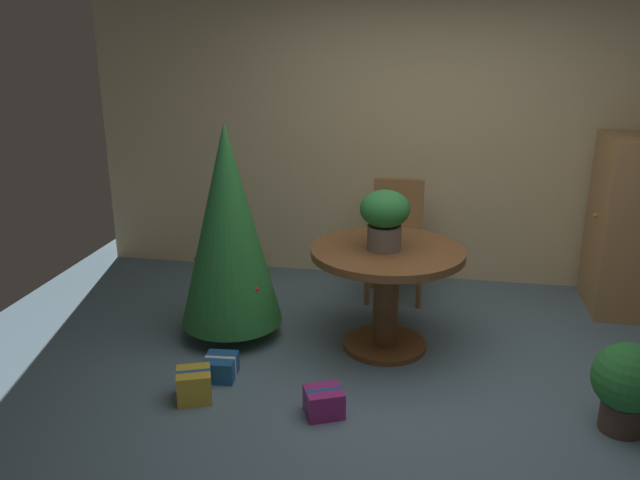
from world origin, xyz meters
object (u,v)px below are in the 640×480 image
at_px(holiday_tree, 228,226).
at_px(gift_box_blue, 221,367).
at_px(wooden_cabinet, 624,225).
at_px(potted_plant, 627,383).
at_px(flower_vase, 385,216).
at_px(wooden_chair_far, 397,232).
at_px(round_dining_table, 387,277).
at_px(gift_box_purple, 324,402).
at_px(gift_box_gold, 194,385).

bearing_deg(holiday_tree, gift_box_blue, -79.90).
height_order(wooden_cabinet, potted_plant, wooden_cabinet).
bearing_deg(gift_box_blue, holiday_tree, 100.10).
distance_m(flower_vase, wooden_chair_far, 1.11).
bearing_deg(holiday_tree, round_dining_table, 0.85).
height_order(wooden_chair_far, potted_plant, wooden_chair_far).
relative_size(holiday_tree, gift_box_blue, 6.67).
bearing_deg(potted_plant, holiday_tree, 163.40).
relative_size(wooden_chair_far, gift_box_purple, 3.59).
bearing_deg(wooden_chair_far, round_dining_table, -90.00).
xyz_separation_m(flower_vase, wooden_cabinet, (1.79, 1.06, -0.28)).
distance_m(gift_box_purple, gift_box_blue, 0.79).
distance_m(wooden_cabinet, potted_plant, 1.88).
height_order(wooden_chair_far, gift_box_purple, wooden_chair_far).
height_order(flower_vase, gift_box_blue, flower_vase).
distance_m(gift_box_purple, wooden_cabinet, 2.90).
distance_m(holiday_tree, gift_box_gold, 1.15).
height_order(holiday_tree, potted_plant, holiday_tree).
distance_m(flower_vase, wooden_cabinet, 2.11).
height_order(wooden_chair_far, holiday_tree, holiday_tree).
bearing_deg(gift_box_purple, gift_box_blue, 157.56).
relative_size(gift_box_gold, gift_box_blue, 1.12).
height_order(flower_vase, potted_plant, flower_vase).
bearing_deg(flower_vase, gift_box_purple, -106.02).
distance_m(gift_box_purple, potted_plant, 1.70).
height_order(gift_box_blue, potted_plant, potted_plant).
bearing_deg(gift_box_purple, holiday_tree, 133.10).
height_order(round_dining_table, gift_box_purple, round_dining_table).
height_order(wooden_chair_far, gift_box_gold, wooden_chair_far).
distance_m(round_dining_table, wooden_cabinet, 2.06).
height_order(gift_box_purple, potted_plant, potted_plant).
bearing_deg(gift_box_purple, wooden_chair_far, 81.71).
relative_size(flower_vase, wooden_cabinet, 0.29).
relative_size(flower_vase, gift_box_blue, 1.73).
bearing_deg(gift_box_gold, round_dining_table, 39.39).
xyz_separation_m(gift_box_gold, gift_box_blue, (0.07, 0.28, -0.02)).
height_order(gift_box_purple, gift_box_blue, gift_box_purple).
xyz_separation_m(wooden_cabinet, potted_plant, (-0.37, -1.80, -0.40)).
height_order(flower_vase, wooden_cabinet, wooden_cabinet).
height_order(flower_vase, gift_box_gold, flower_vase).
bearing_deg(holiday_tree, gift_box_gold, -87.85).
xyz_separation_m(wooden_chair_far, gift_box_purple, (-0.28, -1.91, -0.47)).
xyz_separation_m(gift_box_gold, potted_plant, (2.48, 0.12, 0.20)).
xyz_separation_m(holiday_tree, gift_box_blue, (0.11, -0.59, -0.78)).
bearing_deg(wooden_chair_far, holiday_tree, -137.81).
height_order(gift_box_blue, wooden_cabinet, wooden_cabinet).
relative_size(flower_vase, wooden_chair_far, 0.42).
height_order(holiday_tree, gift_box_blue, holiday_tree).
bearing_deg(gift_box_purple, round_dining_table, 73.07).
bearing_deg(gift_box_gold, holiday_tree, 92.15).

